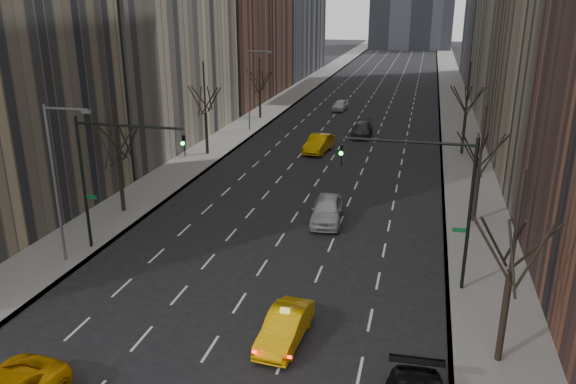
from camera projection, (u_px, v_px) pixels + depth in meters
The scene contains 17 objects.
sidewalk_left at pixel (292, 96), 87.63m from camera, with size 4.50×320.00×0.15m, color slate.
sidewalk_right at pixel (454, 102), 82.07m from camera, with size 4.50×320.00×0.15m, color slate.
tree_lw_b at pixel (119, 162), 38.66m from camera, with size 3.36×3.50×7.82m.
tree_lw_c at pixel (206, 114), 53.24m from camera, with size 3.36×3.50×8.74m.
tree_lw_d at pixel (260, 90), 69.92m from camera, with size 3.36×3.50×7.36m.
tree_rw_a at pixel (509, 279), 22.15m from camera, with size 3.36×3.50×8.28m.
tree_rw_b at pixel (479, 170), 36.89m from camera, with size 3.36×3.50×7.82m.
tree_rw_c at pixel (466, 114), 53.30m from camera, with size 3.36×3.50×8.74m.
traffic_mast_left at pixel (107, 164), 31.92m from camera, with size 6.69×0.39×8.00m.
traffic_mast_right at pixel (437, 188), 27.79m from camera, with size 6.69×0.39×8.00m.
streetlight_near at pixel (59, 169), 30.44m from camera, with size 2.83×0.22×9.00m.
streetlight_far at pixel (252, 82), 62.56m from camera, with size 2.83×0.22×9.00m.
taxi_sedan at pixel (285, 327), 24.62m from camera, with size 1.52×4.36×1.44m, color #EAA704.
silver_sedan_ahead at pixel (327, 210), 37.92m from camera, with size 2.03×5.05×1.72m, color #A9ABB1.
far_taxi at pixel (319, 143), 55.36m from camera, with size 1.80×5.15×1.70m, color #DA9A04.
far_suv_grey at pixel (362, 130), 61.70m from camera, with size 2.06×5.07×1.47m, color #2A292E.
far_car_white at pixel (340, 105), 76.22m from camera, with size 1.64×4.08×1.39m, color silver.
Camera 1 is at (8.26, -15.34, 14.35)m, focal length 35.00 mm.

